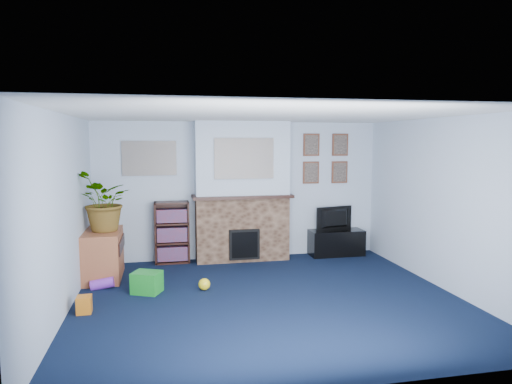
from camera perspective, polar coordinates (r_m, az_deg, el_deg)
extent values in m
cube|color=black|center=(6.16, 1.63, -13.25)|extent=(5.00, 4.50, 0.01)
cube|color=white|center=(5.81, 1.71, 9.64)|extent=(5.00, 4.50, 0.01)
cube|color=silver|center=(8.06, -2.00, 0.20)|extent=(5.00, 0.04, 2.40)
cube|color=silver|center=(3.75, 9.63, -7.14)|extent=(5.00, 0.04, 2.40)
cube|color=silver|center=(5.83, -23.02, -2.71)|extent=(0.04, 4.50, 2.40)
cube|color=silver|center=(6.88, 22.39, -1.36)|extent=(0.04, 4.50, 2.40)
cube|color=brown|center=(7.96, -1.74, -4.61)|extent=(1.60, 0.40, 1.10)
cube|color=brown|center=(7.82, -1.77, 4.05)|extent=(1.60, 0.40, 1.30)
cube|color=brown|center=(7.84, -1.72, -0.53)|extent=(1.72, 0.50, 0.05)
cube|color=brown|center=(7.80, -1.47, -6.56)|extent=(0.52, 0.08, 0.52)
cube|color=brown|center=(7.77, -1.42, -6.63)|extent=(0.44, 0.02, 0.44)
cube|color=gray|center=(7.60, -1.49, 4.21)|extent=(1.00, 0.03, 0.68)
cube|color=gray|center=(7.89, -13.20, 4.12)|extent=(0.90, 0.03, 0.58)
cube|color=brown|center=(8.30, 6.93, 5.87)|extent=(0.30, 0.03, 0.40)
cube|color=brown|center=(8.50, 10.47, 5.82)|extent=(0.30, 0.03, 0.40)
cube|color=brown|center=(8.32, 6.88, 2.43)|extent=(0.30, 0.03, 0.40)
cube|color=brown|center=(8.51, 10.40, 2.46)|extent=(0.30, 0.03, 0.40)
cube|color=black|center=(8.47, 10.00, -6.28)|extent=(0.97, 0.41, 0.46)
imported|color=black|center=(8.40, 10.01, -3.28)|extent=(0.73, 0.25, 0.42)
cube|color=black|center=(8.03, -10.47, -4.80)|extent=(0.58, 0.02, 1.05)
cube|color=black|center=(7.90, -12.45, -5.03)|extent=(0.03, 0.28, 1.05)
cube|color=black|center=(7.91, -8.45, -4.93)|extent=(0.03, 0.28, 1.05)
cube|color=black|center=(8.02, -10.38, -8.56)|extent=(0.56, 0.28, 0.03)
cube|color=black|center=(7.94, -10.43, -6.22)|extent=(0.56, 0.28, 0.03)
cube|color=black|center=(7.87, -10.48, -3.88)|extent=(0.56, 0.28, 0.03)
cube|color=black|center=(7.82, -10.53, -1.32)|extent=(0.56, 0.28, 0.03)
cube|color=black|center=(7.97, -10.40, -7.50)|extent=(0.50, 0.22, 0.24)
cube|color=black|center=(7.90, -10.45, -5.18)|extent=(0.50, 0.22, 0.24)
cube|color=black|center=(7.84, -10.49, -2.89)|extent=(0.50, 0.22, 0.22)
cube|color=#9C5332|center=(7.32, -18.54, -7.54)|extent=(0.52, 0.94, 0.73)
imported|color=#26661E|center=(7.11, -18.42, -1.10)|extent=(0.77, 0.87, 0.91)
cube|color=gold|center=(7.80, -2.22, 0.14)|extent=(0.09, 0.06, 0.13)
cylinder|color=#B2BFC6|center=(7.87, 0.81, 0.28)|extent=(0.05, 0.05, 0.16)
sphere|color=slate|center=(7.74, -5.27, 0.03)|extent=(0.13, 0.13, 0.13)
cylinder|color=orange|center=(7.97, 3.54, 0.19)|extent=(0.05, 0.05, 0.11)
cube|color=#198C26|center=(6.53, -13.48, -10.97)|extent=(0.45, 0.42, 0.29)
sphere|color=yellow|center=(6.52, -6.48, -11.32)|extent=(0.17, 0.17, 0.17)
cube|color=orange|center=(6.04, -20.69, -12.99)|extent=(0.18, 0.18, 0.21)
cylinder|color=purple|center=(6.89, -18.65, -10.82)|extent=(0.33, 0.15, 0.19)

